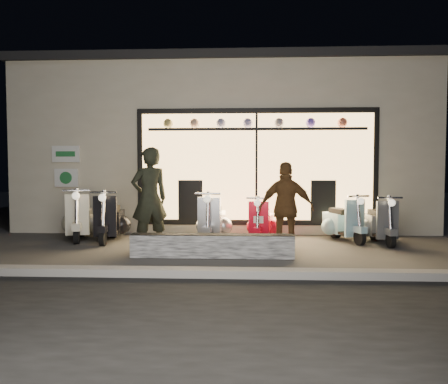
% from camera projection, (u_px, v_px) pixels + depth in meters
% --- Properties ---
extents(ground, '(40.00, 40.00, 0.00)m').
position_uv_depth(ground, '(215.00, 250.00, 8.05)').
color(ground, '#383533').
rests_on(ground, ground).
extents(kerb, '(40.00, 0.25, 0.12)m').
position_uv_depth(kerb, '(205.00, 273.00, 6.05)').
color(kerb, slate).
rests_on(kerb, ground).
extents(shop_building, '(10.20, 6.23, 4.20)m').
position_uv_depth(shop_building, '(227.00, 149.00, 12.91)').
color(shop_building, beige).
rests_on(shop_building, ground).
extents(graffiti_barrier, '(2.75, 0.28, 0.40)m').
position_uv_depth(graffiti_barrier, '(212.00, 246.00, 7.39)').
color(graffiti_barrier, black).
rests_on(graffiti_barrier, ground).
extents(scooter_silver, '(0.51, 1.40, 1.00)m').
position_uv_depth(scooter_silver, '(213.00, 222.00, 9.11)').
color(scooter_silver, black).
rests_on(scooter_silver, ground).
extents(scooter_red, '(0.55, 1.28, 0.91)m').
position_uv_depth(scooter_red, '(262.00, 223.00, 9.18)').
color(scooter_red, black).
rests_on(scooter_red, ground).
extents(scooter_black, '(0.54, 1.43, 1.02)m').
position_uv_depth(scooter_black, '(111.00, 221.00, 9.25)').
color(scooter_black, black).
rests_on(scooter_black, ground).
extents(scooter_cream, '(0.73, 1.47, 1.05)m').
position_uv_depth(scooter_cream, '(80.00, 219.00, 9.44)').
color(scooter_cream, black).
rests_on(scooter_cream, ground).
extents(scooter_blue, '(0.70, 1.31, 0.94)m').
position_uv_depth(scooter_blue, '(341.00, 222.00, 9.23)').
color(scooter_blue, black).
rests_on(scooter_blue, ground).
extents(scooter_grey, '(0.45, 1.30, 0.93)m').
position_uv_depth(scooter_grey, '(378.00, 224.00, 8.95)').
color(scooter_grey, black).
rests_on(scooter_grey, ground).
extents(man, '(0.83, 0.75, 1.90)m').
position_uv_depth(man, '(149.00, 199.00, 8.10)').
color(man, black).
rests_on(man, ground).
extents(woman, '(0.98, 0.47, 1.63)m').
position_uv_depth(woman, '(286.00, 208.00, 7.68)').
color(woman, brown).
rests_on(woman, ground).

